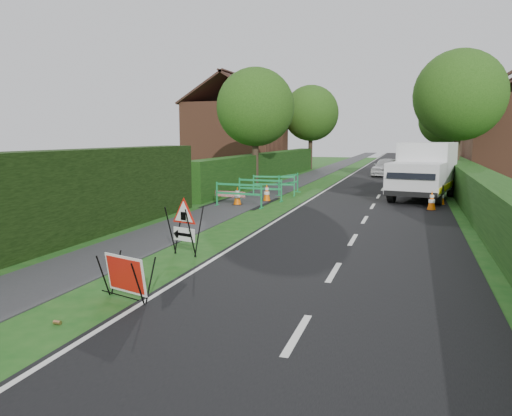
# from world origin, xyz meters

# --- Properties ---
(ground) EXTENTS (120.00, 120.00, 0.00)m
(ground) POSITION_xyz_m (0.00, 0.00, 0.00)
(ground) COLOR #184E16
(ground) RESTS_ON ground
(road_surface) EXTENTS (6.00, 90.00, 0.02)m
(road_surface) POSITION_xyz_m (2.50, 35.00, 0.00)
(road_surface) COLOR black
(road_surface) RESTS_ON ground
(footpath) EXTENTS (2.00, 90.00, 0.02)m
(footpath) POSITION_xyz_m (-3.00, 35.00, 0.01)
(footpath) COLOR #2D2D30
(footpath) RESTS_ON ground
(hedge_west_near) EXTENTS (1.10, 18.00, 2.50)m
(hedge_west_near) POSITION_xyz_m (-5.00, 0.00, 0.00)
(hedge_west_near) COLOR black
(hedge_west_near) RESTS_ON ground
(hedge_west_far) EXTENTS (1.00, 24.00, 1.80)m
(hedge_west_far) POSITION_xyz_m (-5.00, 22.00, 0.00)
(hedge_west_far) COLOR #14380F
(hedge_west_far) RESTS_ON ground
(hedge_east) EXTENTS (1.20, 50.00, 1.50)m
(hedge_east) POSITION_xyz_m (6.50, 16.00, 0.00)
(hedge_east) COLOR #14380F
(hedge_east) RESTS_ON ground
(house_west) EXTENTS (7.50, 7.40, 7.88)m
(house_west) POSITION_xyz_m (-10.00, 30.00, 2.90)
(house_west) COLOR brown
(house_west) RESTS_ON ground
(house_east_b) EXTENTS (7.50, 7.40, 7.88)m
(house_east_b) POSITION_xyz_m (12.00, 42.00, 2.90)
(house_east_b) COLOR brown
(house_east_b) RESTS_ON ground
(tree_nw) EXTENTS (4.40, 4.40, 6.70)m
(tree_nw) POSITION_xyz_m (-4.60, 18.00, 4.48)
(tree_nw) COLOR #2D2116
(tree_nw) RESTS_ON ground
(tree_ne) EXTENTS (5.20, 5.20, 7.79)m
(tree_ne) POSITION_xyz_m (6.40, 22.00, 5.17)
(tree_ne) COLOR #2D2116
(tree_ne) RESTS_ON ground
(tree_fw) EXTENTS (4.80, 4.80, 7.24)m
(tree_fw) POSITION_xyz_m (-4.60, 34.00, 4.83)
(tree_fw) COLOR #2D2116
(tree_fw) RESTS_ON ground
(tree_fe) EXTENTS (4.20, 4.20, 6.33)m
(tree_fe) POSITION_xyz_m (6.40, 38.00, 4.22)
(tree_fe) COLOR #2D2116
(tree_fe) RESTS_ON ground
(red_rect_sign) EXTENTS (1.06, 0.82, 0.80)m
(red_rect_sign) POSITION_xyz_m (-0.72, -1.88, 0.46)
(red_rect_sign) COLOR black
(red_rect_sign) RESTS_ON ground
(triangle_sign) EXTENTS (1.01, 1.01, 1.19)m
(triangle_sign) POSITION_xyz_m (-1.20, 1.42, 0.83)
(triangle_sign) COLOR black
(triangle_sign) RESTS_ON ground
(works_van) EXTENTS (3.22, 5.95, 2.57)m
(works_van) POSITION_xyz_m (4.52, 14.83, 1.36)
(works_van) COLOR silver
(works_van) RESTS_ON ground
(traffic_cone_0) EXTENTS (0.38, 0.38, 0.79)m
(traffic_cone_0) POSITION_xyz_m (4.76, 11.08, 0.39)
(traffic_cone_0) COLOR black
(traffic_cone_0) RESTS_ON ground
(traffic_cone_1) EXTENTS (0.38, 0.38, 0.79)m
(traffic_cone_1) POSITION_xyz_m (5.18, 12.79, 0.39)
(traffic_cone_1) COLOR black
(traffic_cone_1) RESTS_ON ground
(traffic_cone_2) EXTENTS (0.38, 0.38, 0.79)m
(traffic_cone_2) POSITION_xyz_m (4.86, 16.05, 0.39)
(traffic_cone_2) COLOR black
(traffic_cone_2) RESTS_ON ground
(traffic_cone_3) EXTENTS (0.38, 0.38, 0.79)m
(traffic_cone_3) POSITION_xyz_m (-2.95, 10.26, 0.39)
(traffic_cone_3) COLOR black
(traffic_cone_3) RESTS_ON ground
(traffic_cone_4) EXTENTS (0.38, 0.38, 0.79)m
(traffic_cone_4) POSITION_xyz_m (-2.12, 11.81, 0.39)
(traffic_cone_4) COLOR black
(traffic_cone_4) RESTS_ON ground
(ped_barrier_0) EXTENTS (2.09, 0.56, 1.00)m
(ped_barrier_0) POSITION_xyz_m (-2.71, 9.74, 0.63)
(ped_barrier_0) COLOR #1A924B
(ped_barrier_0) RESTS_ON ground
(ped_barrier_1) EXTENTS (2.08, 0.49, 1.00)m
(ped_barrier_1) POSITION_xyz_m (-2.46, 11.93, 0.63)
(ped_barrier_1) COLOR #1A924B
(ped_barrier_1) RESTS_ON ground
(ped_barrier_2) EXTENTS (2.09, 0.61, 1.00)m
(ped_barrier_2) POSITION_xyz_m (-2.40, 13.99, 0.63)
(ped_barrier_2) COLOR #1A924B
(ped_barrier_2) RESTS_ON ground
(ped_barrier_3) EXTENTS (0.83, 2.08, 1.00)m
(ped_barrier_3) POSITION_xyz_m (-1.87, 14.85, 0.63)
(ped_barrier_3) COLOR #1A924B
(ped_barrier_3) RESTS_ON ground
(redwhite_plank) EXTENTS (1.47, 0.38, 0.25)m
(redwhite_plank) POSITION_xyz_m (-3.31, 10.34, 0.00)
(redwhite_plank) COLOR red
(redwhite_plank) RESTS_ON ground
(litter_can) EXTENTS (0.12, 0.07, 0.07)m
(litter_can) POSITION_xyz_m (-1.11, -3.19, 0.00)
(litter_can) COLOR #BF7F4C
(litter_can) RESTS_ON ground
(hatchback_car) EXTENTS (2.20, 4.13, 1.34)m
(hatchback_car) POSITION_xyz_m (2.19, 27.97, 0.67)
(hatchback_car) COLOR white
(hatchback_car) RESTS_ON ground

